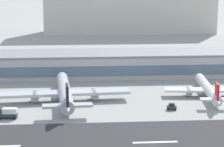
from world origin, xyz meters
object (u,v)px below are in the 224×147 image
object	(u,v)px
service_baggage_tug_0	(172,107)
terminal_building	(125,63)
airliner_red_tail_gate_2	(208,90)
distant_hotel_block	(129,3)
service_box_truck_2	(7,113)
airliner_black_tail_gate_1	(65,93)

from	to	relation	value
service_baggage_tug_0	terminal_building	bearing A→B (deg)	110.17
airliner_red_tail_gate_2	service_baggage_tug_0	bearing A→B (deg)	138.03
terminal_building	service_baggage_tug_0	xyz separation A→B (m)	(9.58, -55.40, -4.05)
distant_hotel_block	airliner_red_tail_gate_2	bearing A→B (deg)	-87.70
service_baggage_tug_0	service_box_truck_2	distance (m)	52.72
airliner_black_tail_gate_1	service_box_truck_2	bearing A→B (deg)	132.08
service_baggage_tug_0	distant_hotel_block	bearing A→B (deg)	97.89
service_baggage_tug_0	service_box_truck_2	bearing A→B (deg)	-163.68
terminal_building	service_baggage_tug_0	distance (m)	56.37
distant_hotel_block	service_box_truck_2	bearing A→B (deg)	-106.30
airliner_black_tail_gate_1	service_baggage_tug_0	bearing A→B (deg)	-113.12
distant_hotel_block	service_baggage_tug_0	size ratio (longest dim) A/B	36.39
terminal_building	service_baggage_tug_0	size ratio (longest dim) A/B	50.83
service_baggage_tug_0	airliner_red_tail_gate_2	bearing A→B (deg)	53.01
terminal_building	airliner_red_tail_gate_2	distance (m)	48.00
service_baggage_tug_0	service_box_truck_2	xyz separation A→B (m)	(-52.43, -5.47, 0.74)
terminal_building	airliner_red_tail_gate_2	bearing A→B (deg)	-57.21
airliner_red_tail_gate_2	service_baggage_tug_0	size ratio (longest dim) A/B	11.93
terminal_building	airliner_red_tail_gate_2	world-z (taller)	terminal_building
distant_hotel_block	service_box_truck_2	world-z (taller)	distant_hotel_block
distant_hotel_block	terminal_building	bearing A→B (deg)	-97.06
distant_hotel_block	service_box_truck_2	distance (m)	219.06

